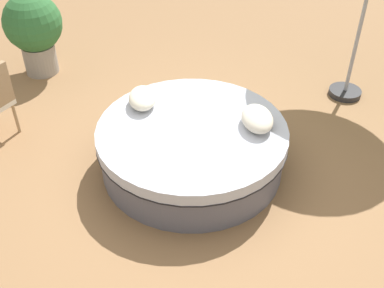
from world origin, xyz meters
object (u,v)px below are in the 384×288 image
throw_pillow_1 (142,98)px  planter (34,28)px  round_bed (192,147)px  throw_pillow_0 (257,119)px

throw_pillow_1 → planter: (-1.87, -1.50, 0.06)m
throw_pillow_1 → round_bed: bearing=46.0°
throw_pillow_0 → planter: (-2.40, -2.72, 0.06)m
round_bed → throw_pillow_1: throw_pillow_1 is taller
round_bed → planter: (-2.38, -2.02, 0.42)m
round_bed → throw_pillow_0: size_ratio=4.19×
round_bed → throw_pillow_1: size_ratio=4.49×
round_bed → planter: size_ratio=1.75×
throw_pillow_0 → round_bed: bearing=-91.9°
round_bed → throw_pillow_1: bearing=-134.0°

